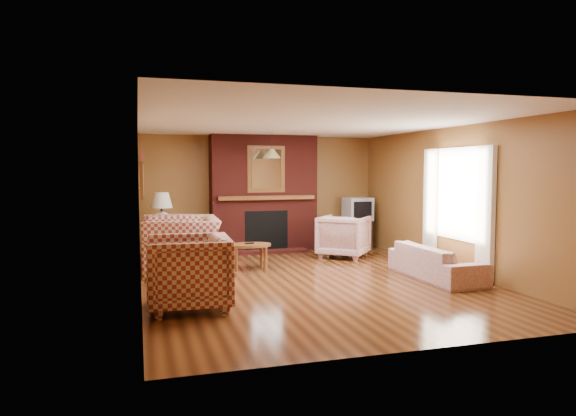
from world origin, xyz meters
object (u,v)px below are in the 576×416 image
object	(u,v)px
plaid_loveseat	(181,244)
tv_stand	(357,234)
plaid_armchair	(189,272)
side_table	(162,244)
fireplace	(264,194)
floral_armchair	(344,236)
crt_tv	(358,209)
floral_sofa	(436,262)
table_lamp	(161,208)
coffee_table	(249,248)

from	to	relation	value
plaid_loveseat	tv_stand	size ratio (longest dim) A/B	2.35
plaid_armchair	side_table	distance (m)	3.65
plaid_loveseat	side_table	bearing A→B (deg)	-166.16
fireplace	side_table	world-z (taller)	fireplace
fireplace	tv_stand	world-z (taller)	fireplace
side_table	tv_stand	bearing A→B (deg)	4.82
floral_armchair	crt_tv	distance (m)	1.39
tv_stand	floral_sofa	bearing A→B (deg)	-88.00
side_table	crt_tv	world-z (taller)	crt_tv
plaid_armchair	fireplace	bearing A→B (deg)	157.62
plaid_armchair	crt_tv	world-z (taller)	crt_tv
plaid_armchair	floral_armchair	distance (m)	4.36
tv_stand	fireplace	bearing A→B (deg)	179.45
table_lamp	crt_tv	distance (m)	4.17
floral_armchair	tv_stand	bearing A→B (deg)	-85.84
plaid_armchair	coffee_table	distance (m)	2.54
plaid_loveseat	floral_armchair	size ratio (longest dim) A/B	1.56
side_table	tv_stand	xyz separation A→B (m)	(4.15, 0.35, 0.00)
tv_stand	crt_tv	bearing A→B (deg)	-85.40
tv_stand	plaid_loveseat	bearing A→B (deg)	-153.08
plaid_loveseat	coffee_table	distance (m)	1.14
coffee_table	tv_stand	xyz separation A→B (m)	(2.77, 1.76, -0.07)
plaid_loveseat	side_table	xyz separation A→B (m)	(-0.25, 1.25, -0.16)
table_lamp	crt_tv	bearing A→B (deg)	4.74
tv_stand	plaid_armchair	bearing A→B (deg)	-130.45
floral_sofa	crt_tv	world-z (taller)	crt_tv
table_lamp	tv_stand	bearing A→B (deg)	4.82
table_lamp	tv_stand	size ratio (longest dim) A/B	1.13
plaid_loveseat	crt_tv	xyz separation A→B (m)	(3.90, 1.60, 0.39)
fireplace	tv_stand	size ratio (longest dim) A/B	4.05
fireplace	plaid_armchair	xyz separation A→B (m)	(-1.95, -4.18, -0.73)
floral_armchair	table_lamp	distance (m)	3.51
side_table	coffee_table	bearing A→B (deg)	-45.80
coffee_table	tv_stand	size ratio (longest dim) A/B	1.26
coffee_table	crt_tv	bearing A→B (deg)	32.37
plaid_loveseat	crt_tv	distance (m)	4.23
side_table	tv_stand	world-z (taller)	tv_stand
plaid_loveseat	coffee_table	world-z (taller)	plaid_loveseat
plaid_loveseat	table_lamp	bearing A→B (deg)	-166.16
coffee_table	side_table	distance (m)	1.97
fireplace	table_lamp	distance (m)	2.18
table_lamp	tv_stand	world-z (taller)	table_lamp
plaid_armchair	table_lamp	xyz separation A→B (m)	(-0.15, 3.64, 0.51)
plaid_armchair	floral_armchair	xyz separation A→B (m)	(3.23, 2.92, -0.05)
fireplace	floral_armchair	world-z (taller)	fireplace
plaid_loveseat	tv_stand	bearing A→B (deg)	114.88
tv_stand	crt_tv	distance (m)	0.54
table_lamp	tv_stand	distance (m)	4.22
plaid_armchair	tv_stand	bearing A→B (deg)	137.59
fireplace	floral_sofa	xyz separation A→B (m)	(1.90, -3.49, -0.92)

